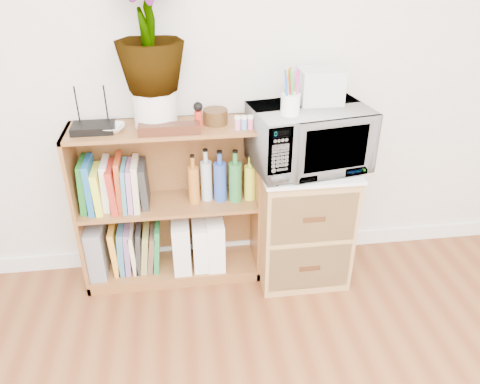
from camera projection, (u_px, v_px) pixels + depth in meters
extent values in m
cube|color=white|center=(230.00, 248.00, 3.00)|extent=(4.00, 0.02, 0.10)
cube|color=brown|center=(170.00, 206.00, 2.63)|extent=(1.00, 0.30, 0.95)
cube|color=#9E7542|center=(302.00, 222.00, 2.71)|extent=(0.50, 0.45, 0.70)
imported|color=white|center=(309.00, 138.00, 2.44)|extent=(0.65, 0.49, 0.33)
cylinder|color=white|center=(290.00, 104.00, 2.25)|extent=(0.09, 0.09, 0.10)
cube|color=silver|center=(320.00, 86.00, 2.40)|extent=(0.22, 0.18, 0.17)
cube|color=black|center=(93.00, 128.00, 2.33)|extent=(0.21, 0.14, 0.04)
imported|color=white|center=(112.00, 128.00, 2.33)|extent=(0.13, 0.13, 0.03)
cylinder|color=silver|center=(155.00, 108.00, 2.37)|extent=(0.22, 0.22, 0.18)
imported|color=#306E2C|center=(148.00, 28.00, 2.17)|extent=(0.33, 0.33, 0.60)
cube|color=#3D1C10|center=(170.00, 129.00, 2.30)|extent=(0.30, 0.08, 0.05)
cylinder|color=#B52416|center=(199.00, 119.00, 2.36)|extent=(0.04, 0.04, 0.09)
cylinder|color=#34210E|center=(215.00, 117.00, 2.42)|extent=(0.13, 0.13, 0.08)
cube|color=pink|center=(244.00, 124.00, 2.35)|extent=(0.12, 0.04, 0.06)
cube|color=gray|center=(98.00, 248.00, 2.70)|extent=(0.09, 0.25, 0.31)
cube|color=white|center=(181.00, 242.00, 2.75)|extent=(0.10, 0.25, 0.31)
cube|color=white|center=(201.00, 243.00, 2.77)|extent=(0.09, 0.23, 0.29)
cube|color=white|center=(215.00, 240.00, 2.77)|extent=(0.10, 0.25, 0.31)
cube|color=#1C6C25|center=(84.00, 185.00, 2.50)|extent=(0.05, 0.20, 0.28)
cube|color=#19599B|center=(91.00, 184.00, 2.50)|extent=(0.03, 0.20, 0.29)
cube|color=#E4EF38|center=(99.00, 188.00, 2.52)|extent=(0.04, 0.20, 0.24)
cube|color=white|center=(106.00, 185.00, 2.51)|extent=(0.05, 0.20, 0.26)
cube|color=#B22A1E|center=(113.00, 185.00, 2.52)|extent=(0.04, 0.20, 0.25)
cube|color=#BA4920|center=(120.00, 182.00, 2.52)|extent=(0.03, 0.20, 0.29)
cube|color=teal|center=(125.00, 185.00, 2.53)|extent=(0.03, 0.20, 0.26)
cube|color=#A26EA6|center=(131.00, 185.00, 2.53)|extent=(0.04, 0.20, 0.25)
cube|color=beige|center=(137.00, 182.00, 2.53)|extent=(0.04, 0.20, 0.27)
cube|color=#282828|center=(144.00, 185.00, 2.54)|extent=(0.04, 0.20, 0.24)
cylinder|color=#BB6A23|center=(193.00, 179.00, 2.57)|extent=(0.06, 0.06, 0.28)
cylinder|color=silver|center=(206.00, 176.00, 2.57)|extent=(0.06, 0.06, 0.30)
cylinder|color=#264AB2|center=(220.00, 176.00, 2.58)|extent=(0.07, 0.07, 0.29)
cylinder|color=#2D7D3A|center=(235.00, 175.00, 2.59)|extent=(0.07, 0.07, 0.29)
cylinder|color=gold|center=(250.00, 177.00, 2.61)|extent=(0.06, 0.06, 0.26)
cube|color=gold|center=(115.00, 248.00, 2.72)|extent=(0.04, 0.19, 0.29)
cube|color=teal|center=(122.00, 248.00, 2.72)|extent=(0.05, 0.19, 0.28)
cube|color=slate|center=(128.00, 248.00, 2.73)|extent=(0.04, 0.19, 0.28)
cube|color=beige|center=(134.00, 249.00, 2.74)|extent=(0.04, 0.19, 0.26)
cube|color=#282828|center=(139.00, 247.00, 2.74)|extent=(0.05, 0.19, 0.28)
cube|color=olive|center=(145.00, 248.00, 2.75)|extent=(0.06, 0.19, 0.25)
cube|color=brown|center=(152.00, 249.00, 2.75)|extent=(0.06, 0.19, 0.24)
cube|color=#1E7337|center=(157.00, 245.00, 2.75)|extent=(0.06, 0.19, 0.28)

